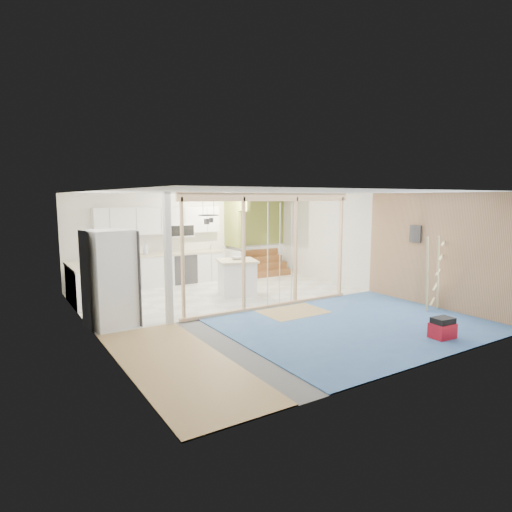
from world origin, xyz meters
TOP-DOWN VIEW (x-y plane):
  - room at (0.00, 0.00)m, footprint 7.01×8.01m
  - floor_overlays at (0.07, 0.06)m, footprint 7.00×8.00m
  - stud_frame at (-0.27, -0.00)m, footprint 4.66×0.14m
  - base_cabinets at (-1.61, 3.36)m, footprint 4.45×2.24m
  - upper_cabinets at (-0.84, 3.82)m, footprint 3.60×0.41m
  - green_partition at (2.04, 3.66)m, footprint 2.25×1.51m
  - pot_rack at (-0.31, 1.89)m, footprint 0.52×0.52m
  - sheathing_panel at (3.48, -2.00)m, footprint 0.02×4.00m
  - electrical_panel at (3.43, -1.40)m, footprint 0.04×0.30m
  - ceiling_light at (1.40, 3.00)m, footprint 0.32×0.32m
  - fridge at (-3.10, 0.45)m, footprint 0.97×0.94m
  - island at (0.28, 1.50)m, footprint 1.18×1.18m
  - bowl at (0.31, 1.56)m, footprint 0.36×0.36m
  - soap_bottle_a at (-1.37, 3.69)m, footprint 0.14×0.14m
  - soap_bottle_b at (0.70, 3.77)m, footprint 0.11×0.12m
  - toolbox at (1.68, -3.40)m, footprint 0.43×0.34m
  - ladder at (3.12, -2.16)m, footprint 0.87×0.20m

SIDE VIEW (x-z plane):
  - floor_overlays at x=0.07m, z-range 0.00..0.02m
  - toolbox at x=1.68m, z-range -0.01..0.38m
  - island at x=0.28m, z-range 0.00..0.92m
  - base_cabinets at x=-1.61m, z-range 0.00..0.93m
  - ladder at x=3.12m, z-range 0.02..1.68m
  - fridge at x=-3.10m, z-range 0.00..1.88m
  - green_partition at x=2.04m, z-range -0.36..2.24m
  - bowl at x=0.31m, z-range 0.92..1.00m
  - soap_bottle_b at x=0.70m, z-range 0.93..1.13m
  - soap_bottle_a at x=-1.37m, z-range 0.93..1.27m
  - sheathing_panel at x=3.48m, z-range 0.00..2.60m
  - room at x=0.00m, z-range 0.00..2.61m
  - stud_frame at x=-0.27m, z-range 0.31..2.91m
  - electrical_panel at x=3.43m, z-range 1.45..1.85m
  - upper_cabinets at x=-0.84m, z-range 1.39..2.25m
  - pot_rack at x=-0.31m, z-range 1.64..2.36m
  - ceiling_light at x=1.40m, z-range 2.50..2.58m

